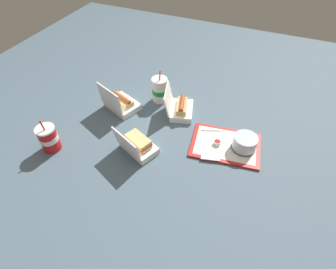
% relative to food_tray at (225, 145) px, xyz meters
% --- Properties ---
extents(ground_plane, '(3.20, 3.20, 0.00)m').
position_rel_food_tray_xyz_m(ground_plane, '(-0.35, -0.04, -0.01)').
color(ground_plane, '#4C6070').
extents(food_tray, '(0.40, 0.31, 0.01)m').
position_rel_food_tray_xyz_m(food_tray, '(0.00, 0.00, 0.00)').
color(food_tray, red).
rests_on(food_tray, ground_plane).
extents(cake_container, '(0.13, 0.13, 0.08)m').
position_rel_food_tray_xyz_m(cake_container, '(0.09, 0.01, 0.04)').
color(cake_container, black).
rests_on(cake_container, food_tray).
extents(ketchup_cup, '(0.04, 0.04, 0.02)m').
position_rel_food_tray_xyz_m(ketchup_cup, '(-0.04, -0.02, 0.02)').
color(ketchup_cup, white).
rests_on(ketchup_cup, food_tray).
extents(napkin_stack, '(0.12, 0.12, 0.00)m').
position_rel_food_tray_xyz_m(napkin_stack, '(-0.06, -0.09, 0.01)').
color(napkin_stack, white).
rests_on(napkin_stack, food_tray).
extents(plastic_fork, '(0.11, 0.05, 0.00)m').
position_rel_food_tray_xyz_m(plastic_fork, '(-0.10, 0.07, 0.01)').
color(plastic_fork, white).
rests_on(plastic_fork, food_tray).
extents(clamshell_hotdog_corner, '(0.25, 0.23, 0.19)m').
position_rel_food_tray_xyz_m(clamshell_hotdog_corner, '(-0.68, 0.06, 0.04)').
color(clamshell_hotdog_corner, white).
rests_on(clamshell_hotdog_corner, ground_plane).
extents(clamshell_sandwich_left, '(0.24, 0.22, 0.16)m').
position_rel_food_tray_xyz_m(clamshell_sandwich_left, '(-0.42, -0.21, 0.04)').
color(clamshell_sandwich_left, white).
rests_on(clamshell_sandwich_left, ground_plane).
extents(clamshell_hotdog_center, '(0.21, 0.23, 0.17)m').
position_rel_food_tray_xyz_m(clamshell_hotdog_center, '(-0.33, 0.16, 0.03)').
color(clamshell_hotdog_center, white).
rests_on(clamshell_hotdog_center, ground_plane).
extents(soda_cup_back, '(0.10, 0.10, 0.22)m').
position_rel_food_tray_xyz_m(soda_cup_back, '(-0.50, 0.23, 0.07)').
color(soda_cup_back, white).
rests_on(soda_cup_back, ground_plane).
extents(soda_cup_right, '(0.10, 0.10, 0.21)m').
position_rel_food_tray_xyz_m(soda_cup_right, '(-0.86, -0.38, 0.07)').
color(soda_cup_right, red).
rests_on(soda_cup_right, ground_plane).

